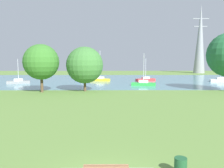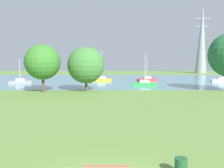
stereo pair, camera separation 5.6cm
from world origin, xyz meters
name	(u,v)px [view 2 (the right image)]	position (x,y,z in m)	size (l,w,h in m)	color
ground_plane	(109,98)	(0.00, 22.00, 0.00)	(160.00, 160.00, 0.00)	olive
litter_bin	(180,167)	(3.32, 1.11, 0.40)	(0.56, 0.56, 0.80)	#1E512D
water_surface	(110,80)	(0.00, 50.00, 0.01)	(140.00, 40.00, 0.02)	teal
sailboat_blue	(84,77)	(-7.25, 54.56, 0.47)	(5.03, 2.99, 7.30)	blue
sailboat_yellow	(100,79)	(-2.36, 47.14, 0.47)	(5.02, 2.55, 7.46)	yellow
sailboat_green	(144,83)	(6.89, 36.93, 0.46)	(5.02, 2.67, 6.53)	green
sailboat_gray	(19,82)	(-20.08, 41.13, 0.45)	(5.03, 2.83, 5.36)	gray
sailboat_white	(221,80)	(26.45, 44.80, 0.46)	(4.98, 2.25, 6.31)	white
sailboat_red	(146,79)	(8.83, 46.85, 0.45)	(5.03, 3.00, 5.53)	red
tree_east_near	(41,62)	(-10.87, 27.67, 4.85)	(5.67, 5.67, 7.70)	brown
tree_mid_shore	(85,65)	(-4.08, 28.97, 4.33)	(6.10, 6.10, 7.39)	brown
electricity_pylon	(201,39)	(35.80, 82.12, 13.41)	(6.40, 4.40, 26.80)	gray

